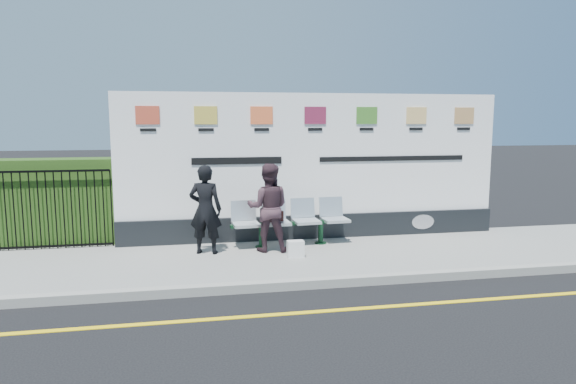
% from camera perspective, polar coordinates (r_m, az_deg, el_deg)
% --- Properties ---
extents(ground, '(80.00, 80.00, 0.00)m').
position_cam_1_polar(ground, '(7.25, 6.29, -12.90)').
color(ground, black).
extents(pavement, '(14.00, 3.00, 0.12)m').
position_cam_1_polar(pavement, '(9.53, 1.83, -7.32)').
color(pavement, gray).
rests_on(pavement, ground).
extents(kerb, '(14.00, 0.18, 0.14)m').
position_cam_1_polar(kerb, '(8.13, 4.19, -9.99)').
color(kerb, gray).
rests_on(kerb, ground).
extents(yellow_line, '(14.00, 0.10, 0.01)m').
position_cam_1_polar(yellow_line, '(7.25, 6.29, -12.87)').
color(yellow_line, yellow).
rests_on(yellow_line, ground).
extents(billboard, '(8.00, 0.30, 3.00)m').
position_cam_1_polar(billboard, '(10.68, 2.89, 1.78)').
color(billboard, black).
rests_on(billboard, pavement).
extents(hedge, '(2.35, 0.70, 1.70)m').
position_cam_1_polar(hedge, '(11.17, -23.92, -0.96)').
color(hedge, '#284915').
rests_on(hedge, pavement).
extents(railing, '(2.05, 0.06, 1.54)m').
position_cam_1_polar(railing, '(10.75, -24.43, -1.75)').
color(railing, black).
rests_on(railing, pavement).
extents(bench, '(2.35, 0.74, 0.50)m').
position_cam_1_polar(bench, '(10.15, 0.39, -4.57)').
color(bench, silver).
rests_on(bench, pavement).
extents(woman_left, '(0.69, 0.54, 1.66)m').
position_cam_1_polar(woman_left, '(9.55, -9.16, -1.92)').
color(woman_left, black).
rests_on(woman_left, pavement).
extents(woman_right, '(0.91, 0.77, 1.66)m').
position_cam_1_polar(woman_right, '(9.62, -2.22, -1.74)').
color(woman_right, '#3C272F').
rests_on(woman_right, pavement).
extents(handbag_brown, '(0.27, 0.15, 0.20)m').
position_cam_1_polar(handbag_brown, '(10.00, -1.29, -2.71)').
color(handbag_brown, black).
rests_on(handbag_brown, bench).
extents(carrier_bag_white, '(0.30, 0.18, 0.30)m').
position_cam_1_polar(carrier_bag_white, '(9.32, 0.84, -6.34)').
color(carrier_bag_white, silver).
rests_on(carrier_bag_white, pavement).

